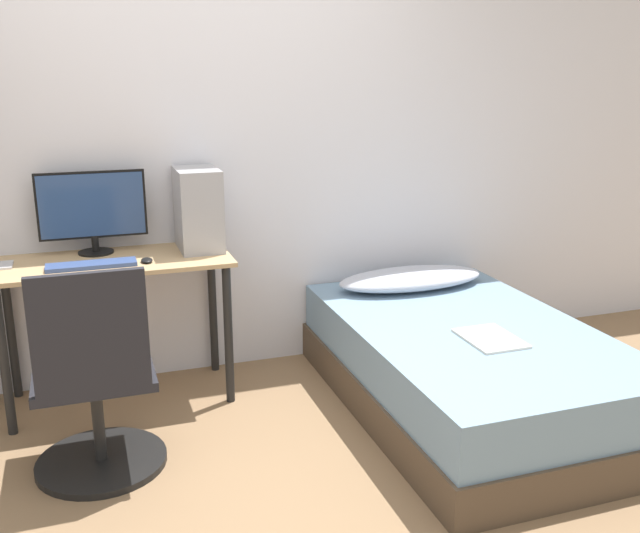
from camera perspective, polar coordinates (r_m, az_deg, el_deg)
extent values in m
plane|color=#846647|center=(2.93, -5.01, -19.25)|extent=(14.00, 14.00, 0.00)
cube|color=silver|center=(3.90, -10.89, 9.17)|extent=(8.00, 0.05, 2.50)
cube|color=tan|center=(3.68, -16.24, 0.37)|extent=(1.15, 0.52, 0.02)
cylinder|color=black|center=(3.61, -23.95, -6.99)|extent=(0.04, 0.04, 0.73)
cylinder|color=black|center=(3.65, -7.34, -5.45)|extent=(0.04, 0.04, 0.73)
cylinder|color=black|center=(4.01, -23.51, -4.74)|extent=(0.04, 0.04, 0.73)
cylinder|color=black|center=(4.04, -8.57, -3.38)|extent=(0.04, 0.04, 0.73)
cylinder|color=black|center=(3.36, -17.04, -14.67)|extent=(0.56, 0.56, 0.03)
cylinder|color=black|center=(3.26, -17.34, -11.49)|extent=(0.05, 0.05, 0.39)
cube|color=black|center=(3.17, -17.66, -8.04)|extent=(0.49, 0.49, 0.04)
cube|color=black|center=(2.87, -17.94, -5.06)|extent=(0.44, 0.04, 0.48)
cube|color=#4C3D2D|center=(3.74, 11.58, -9.55)|extent=(1.16, 1.84, 0.20)
cube|color=#708EA8|center=(3.66, 11.77, -6.43)|extent=(1.12, 1.81, 0.24)
ellipsoid|color=#B2B7C6|center=(4.15, 7.30, -0.96)|extent=(0.88, 0.36, 0.11)
cube|color=silver|center=(3.45, 13.48, -5.62)|extent=(0.24, 0.32, 0.01)
cylinder|color=black|center=(3.83, -17.48, 1.10)|extent=(0.18, 0.18, 0.01)
cylinder|color=black|center=(3.82, -17.53, 1.77)|extent=(0.04, 0.04, 0.08)
cube|color=black|center=(3.78, -17.78, 4.72)|extent=(0.53, 0.01, 0.34)
cube|color=navy|center=(3.77, -17.78, 4.70)|extent=(0.51, 0.01, 0.32)
cube|color=#33477A|center=(3.57, -17.81, 0.13)|extent=(0.42, 0.12, 0.02)
cube|color=#99999E|center=(3.75, -9.72, 4.54)|extent=(0.21, 0.33, 0.42)
ellipsoid|color=black|center=(3.58, -13.69, 0.49)|extent=(0.06, 0.09, 0.02)
cube|color=#B7B7BC|center=(3.73, -23.88, 0.10)|extent=(0.07, 0.14, 0.01)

